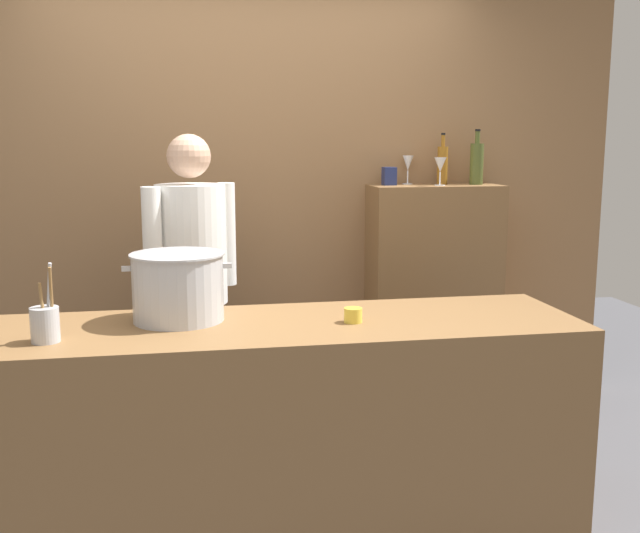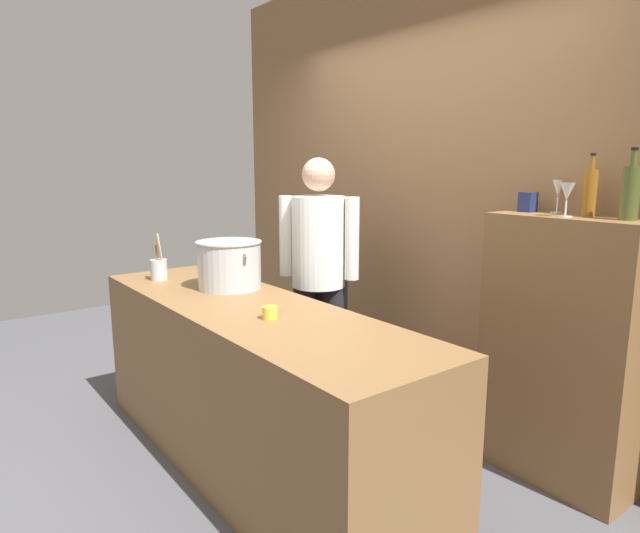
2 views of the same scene
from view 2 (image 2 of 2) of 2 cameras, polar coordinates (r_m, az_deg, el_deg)
The scene contains 13 objects.
ground_plane at distance 3.20m, azimuth -7.06°, elevation -19.81°, with size 8.00×8.00×0.00m, color #4C4C51.
brick_back_panel at distance 3.67m, azimuth 11.83°, elevation 8.56°, with size 4.40×0.10×3.00m, color olive.
prep_counter at distance 3.00m, azimuth -7.26°, elevation -12.38°, with size 2.43×0.70×0.90m, color brown.
bar_cabinet at distance 3.04m, azimuth 23.77°, elevation -8.17°, with size 0.76×0.32×1.37m, color brown.
chef at distance 3.52m, azimuth -0.13°, elevation -0.06°, with size 0.46×0.41×1.66m.
stockpot_large at distance 3.24m, azimuth -9.44°, elevation 0.18°, with size 0.44×0.38×0.28m.
utensil_crock at distance 3.58m, azimuth -16.46°, elevation -0.23°, with size 0.10×0.10×0.30m.
butter_jar at distance 2.59m, azimuth -5.25°, elevation -4.83°, with size 0.07×0.07×0.06m, color yellow.
wine_bottle_olive at distance 2.80m, azimuth 29.66°, elevation 6.78°, with size 0.08×0.08×0.32m.
wine_bottle_amber at distance 2.91m, azimuth 26.34°, elevation 6.98°, with size 0.06×0.06×0.30m.
wine_glass_tall at distance 3.05m, azimuth 23.62°, elevation 7.33°, with size 0.07×0.07×0.17m.
wine_glass_short at distance 2.84m, azimuth 24.37°, elevation 7.00°, with size 0.07×0.07×0.16m.
spice_tin_navy at distance 3.07m, azimuth 20.86°, elevation 6.31°, with size 0.07×0.07×0.10m, color navy.
Camera 2 is at (2.40, -1.37, 1.62)m, focal length 30.67 mm.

